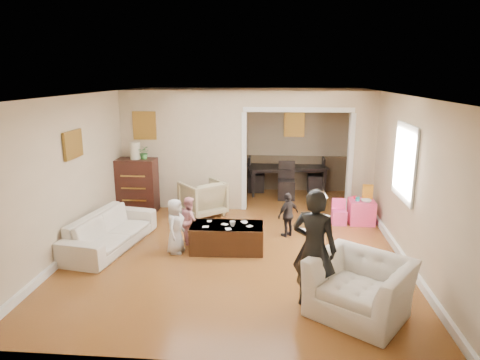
# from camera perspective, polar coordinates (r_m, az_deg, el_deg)

# --- Properties ---
(floor) EXTENTS (7.00, 7.00, 0.00)m
(floor) POSITION_cam_1_polar(r_m,az_deg,el_deg) (7.91, -0.12, -7.76)
(floor) COLOR #925C25
(floor) RESTS_ON ground
(partition_left) EXTENTS (2.75, 0.18, 2.60)m
(partition_left) POSITION_cam_1_polar(r_m,az_deg,el_deg) (9.47, -7.53, 3.97)
(partition_left) COLOR #C5B190
(partition_left) RESTS_ON ground
(partition_right) EXTENTS (0.55, 0.18, 2.60)m
(partition_right) POSITION_cam_1_polar(r_m,az_deg,el_deg) (9.44, 16.00, 3.51)
(partition_right) COLOR #C5B190
(partition_right) RESTS_ON ground
(partition_header) EXTENTS (2.22, 0.18, 0.35)m
(partition_header) POSITION_cam_1_polar(r_m,az_deg,el_deg) (9.14, 7.86, 10.70)
(partition_header) COLOR #C5B190
(partition_header) RESTS_ON partition_right
(window_pane) EXTENTS (0.03, 0.95, 1.10)m
(window_pane) POSITION_cam_1_polar(r_m,az_deg,el_deg) (7.36, 21.29, 2.23)
(window_pane) COLOR white
(window_pane) RESTS_ON ground
(framed_art_partition) EXTENTS (0.45, 0.03, 0.55)m
(framed_art_partition) POSITION_cam_1_polar(r_m,az_deg,el_deg) (9.51, -12.67, 7.14)
(framed_art_partition) COLOR brown
(framed_art_partition) RESTS_ON partition_left
(framed_art_sofa_wall) EXTENTS (0.03, 0.55, 0.40)m
(framed_art_sofa_wall) POSITION_cam_1_polar(r_m,az_deg,el_deg) (7.58, -21.47, 4.45)
(framed_art_sofa_wall) COLOR brown
(framed_art_alcove) EXTENTS (0.45, 0.03, 0.55)m
(framed_art_alcove) POSITION_cam_1_polar(r_m,az_deg,el_deg) (10.84, 7.29, 7.37)
(framed_art_alcove) COLOR brown
(sofa) EXTENTS (1.12, 2.12, 0.59)m
(sofa) POSITION_cam_1_polar(r_m,az_deg,el_deg) (7.76, -16.99, -6.51)
(sofa) COLOR silver
(sofa) RESTS_ON ground
(armchair_back) EXTENTS (1.14, 1.14, 0.75)m
(armchair_back) POSITION_cam_1_polar(r_m,az_deg,el_deg) (9.07, -5.03, -2.42)
(armchair_back) COLOR tan
(armchair_back) RESTS_ON ground
(armchair_front) EXTENTS (1.50, 1.46, 0.74)m
(armchair_front) POSITION_cam_1_polar(r_m,az_deg,el_deg) (5.62, 15.74, -13.67)
(armchair_front) COLOR silver
(armchair_front) RESTS_ON ground
(dresser) EXTENTS (0.85, 0.48, 1.17)m
(dresser) POSITION_cam_1_polar(r_m,az_deg,el_deg) (9.50, -13.62, -0.70)
(dresser) COLOR #371410
(dresser) RESTS_ON ground
(table_lamp) EXTENTS (0.22, 0.22, 0.36)m
(table_lamp) POSITION_cam_1_polar(r_m,az_deg,el_deg) (9.34, -13.89, 3.84)
(table_lamp) COLOR beige
(table_lamp) RESTS_ON dresser
(potted_plant) EXTENTS (0.26, 0.23, 0.29)m
(potted_plant) POSITION_cam_1_polar(r_m,az_deg,el_deg) (9.28, -12.70, 3.62)
(potted_plant) COLOR #306A2F
(potted_plant) RESTS_ON dresser
(coffee_table) EXTENTS (1.25, 0.66, 0.46)m
(coffee_table) POSITION_cam_1_polar(r_m,az_deg,el_deg) (7.30, -1.75, -7.72)
(coffee_table) COLOR #3A2412
(coffee_table) RESTS_ON ground
(coffee_cup) EXTENTS (0.10, 0.10, 0.09)m
(coffee_cup) POSITION_cam_1_polar(r_m,az_deg,el_deg) (7.15, -1.01, -5.87)
(coffee_cup) COLOR white
(coffee_cup) RESTS_ON coffee_table
(play_table) EXTENTS (0.50, 0.50, 0.48)m
(play_table) POSITION_cam_1_polar(r_m,az_deg,el_deg) (8.93, 15.94, -4.10)
(play_table) COLOR #FF4380
(play_table) RESTS_ON ground
(cereal_box) EXTENTS (0.20, 0.07, 0.30)m
(cereal_box) POSITION_cam_1_polar(r_m,az_deg,el_deg) (8.94, 16.74, -1.54)
(cereal_box) COLOR gold
(cereal_box) RESTS_ON play_table
(cyan_cup) EXTENTS (0.08, 0.08, 0.08)m
(cyan_cup) POSITION_cam_1_polar(r_m,az_deg,el_deg) (8.79, 15.48, -2.47)
(cyan_cup) COLOR teal
(cyan_cup) RESTS_ON play_table
(toy_block) EXTENTS (0.10, 0.08, 0.05)m
(toy_block) POSITION_cam_1_polar(r_m,az_deg,el_deg) (8.95, 15.15, -2.25)
(toy_block) COLOR red
(toy_block) RESTS_ON play_table
(play_bowl) EXTENTS (0.21, 0.21, 0.05)m
(play_bowl) POSITION_cam_1_polar(r_m,az_deg,el_deg) (8.75, 16.52, -2.70)
(play_bowl) COLOR silver
(play_bowl) RESTS_ON play_table
(dining_table) EXTENTS (2.13, 1.43, 0.69)m
(dining_table) POSITION_cam_1_polar(r_m,az_deg,el_deg) (10.89, 6.16, 0.19)
(dining_table) COLOR black
(dining_table) RESTS_ON ground
(adult_person) EXTENTS (0.68, 0.57, 1.58)m
(adult_person) POSITION_cam_1_polar(r_m,az_deg,el_deg) (5.52, 9.90, -9.04)
(adult_person) COLOR black
(adult_person) RESTS_ON ground
(child_kneel_a) EXTENTS (0.36, 0.49, 0.93)m
(child_kneel_a) POSITION_cam_1_polar(r_m,az_deg,el_deg) (7.22, -8.65, -6.12)
(child_kneel_a) COLOR silver
(child_kneel_a) RESTS_ON ground
(child_kneel_b) EXTENTS (0.45, 0.50, 0.84)m
(child_kneel_b) POSITION_cam_1_polar(r_m,az_deg,el_deg) (7.62, -6.77, -5.34)
(child_kneel_b) COLOR pink
(child_kneel_b) RESTS_ON ground
(child_toddler) EXTENTS (0.50, 0.48, 0.83)m
(child_toddler) POSITION_cam_1_polar(r_m,az_deg,el_deg) (7.90, 6.47, -4.64)
(child_toddler) COLOR black
(child_toddler) RESTS_ON ground
(craft_papers) EXTENTS (0.84, 0.51, 0.00)m
(craft_papers) POSITION_cam_1_polar(r_m,az_deg,el_deg) (7.22, -1.49, -6.02)
(craft_papers) COLOR white
(craft_papers) RESTS_ON coffee_table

